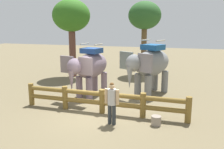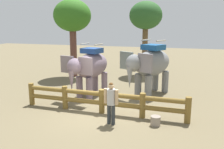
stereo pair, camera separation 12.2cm
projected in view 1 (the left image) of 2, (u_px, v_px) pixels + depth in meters
name	position (u px, v px, depth m)	size (l,w,h in m)	color
ground_plane	(101.00, 114.00, 10.42)	(60.00, 60.00, 0.00)	brown
log_fence	(102.00, 99.00, 10.44)	(7.37, 0.35, 1.05)	brown
elephant_near_left	(90.00, 67.00, 12.78)	(2.01, 3.32, 2.78)	slate
elephant_center	(150.00, 64.00, 12.94)	(2.74, 3.49, 2.97)	slate
tourist_woman_in_black	(112.00, 100.00, 9.19)	(0.58, 0.36, 1.66)	#2E3438
tree_far_left	(71.00, 17.00, 17.00)	(2.65, 2.65, 5.49)	brown
tree_back_center	(145.00, 17.00, 17.83)	(2.41, 2.41, 5.42)	brown
feed_bucket	(156.00, 121.00, 9.25)	(0.38, 0.38, 0.37)	gray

